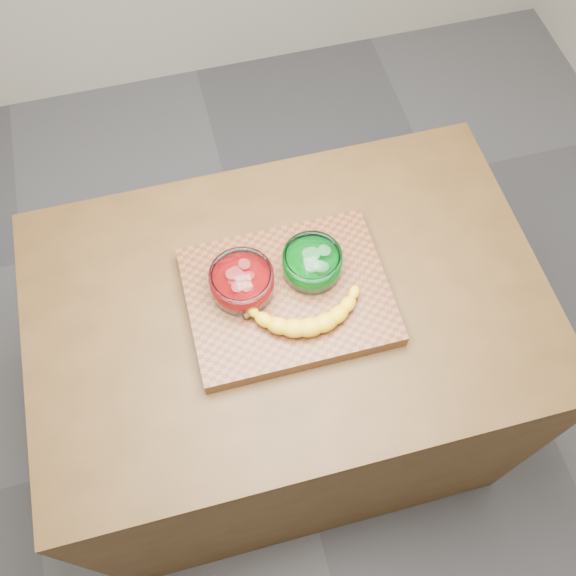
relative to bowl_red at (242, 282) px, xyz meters
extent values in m
plane|color=#545458|center=(0.10, -0.03, -0.97)|extent=(3.50, 3.50, 0.00)
cube|color=#4F3417|center=(0.10, -0.03, -0.52)|extent=(1.20, 0.80, 0.90)
cube|color=brown|center=(0.10, -0.03, -0.05)|extent=(0.45, 0.35, 0.04)
cylinder|color=white|center=(0.00, 0.00, 0.00)|extent=(0.14, 0.14, 0.07)
cylinder|color=red|center=(0.00, 0.00, -0.01)|extent=(0.12, 0.12, 0.04)
cylinder|color=#FF5050|center=(0.00, 0.00, 0.02)|extent=(0.11, 0.11, 0.02)
cylinder|color=white|center=(0.16, 0.01, 0.00)|extent=(0.13, 0.13, 0.06)
cylinder|color=#008112|center=(0.16, 0.01, -0.01)|extent=(0.11, 0.11, 0.04)
cylinder|color=#5DC762|center=(0.16, 0.01, 0.02)|extent=(0.11, 0.11, 0.02)
camera|label=1|loc=(-0.07, -0.68, 1.24)|focal=40.00mm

